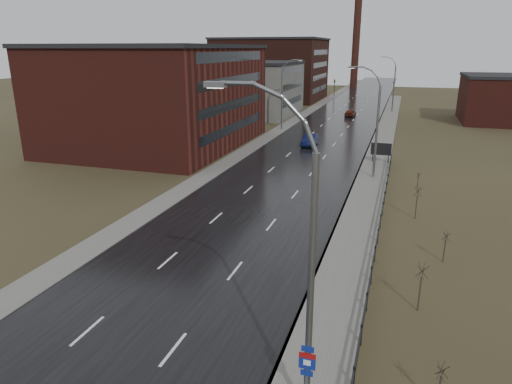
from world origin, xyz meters
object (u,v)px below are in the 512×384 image
Objects in this scene: billboard at (381,150)px; car_near at (310,140)px; streetlight_main at (302,268)px; car_far at (350,113)px.

car_near is (-9.93, 7.35, -0.89)m from billboard.
streetlight_main is at bearing -79.74° from car_near.
streetlight_main is at bearing -90.88° from billboard.
streetlight_main is at bearing 100.26° from car_far.
billboard is 38.62m from car_far.
streetlight_main is 79.13m from car_far.
billboard is 0.59× the size of car_far.
billboard is at bearing -37.17° from car_near.
streetlight_main reaches higher than car_far.
billboard is at bearing 106.81° from car_far.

